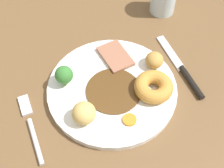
{
  "coord_description": "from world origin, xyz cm",
  "views": [
    {
      "loc": [
        -17.41,
        -30.48,
        53.42
      ],
      "look_at": [
        -2.78,
        0.03,
        6.0
      ],
      "focal_mm": 47.44,
      "sensor_mm": 36.0,
      "label": 1
    }
  ],
  "objects_px": {
    "dinner_plate": "(112,89)",
    "roast_potato_right": "(154,60)",
    "knife": "(183,71)",
    "yorkshire_pudding": "(154,87)",
    "meat_slice_main": "(115,56)",
    "fork": "(31,126)",
    "carrot_coin_front": "(130,120)",
    "broccoli_floret": "(64,75)",
    "roast_potato_left": "(84,113)"
  },
  "relations": [
    {
      "from": "dinner_plate",
      "to": "roast_potato_right",
      "type": "bearing_deg",
      "value": 7.29
    },
    {
      "from": "knife",
      "to": "yorkshire_pudding",
      "type": "bearing_deg",
      "value": 107.88
    },
    {
      "from": "meat_slice_main",
      "to": "knife",
      "type": "height_order",
      "value": "meat_slice_main"
    },
    {
      "from": "dinner_plate",
      "to": "fork",
      "type": "relative_size",
      "value": 1.7
    },
    {
      "from": "meat_slice_main",
      "to": "carrot_coin_front",
      "type": "distance_m",
      "value": 0.16
    },
    {
      "from": "broccoli_floret",
      "to": "meat_slice_main",
      "type": "bearing_deg",
      "value": 7.44
    },
    {
      "from": "roast_potato_left",
      "to": "knife",
      "type": "relative_size",
      "value": 0.24
    },
    {
      "from": "meat_slice_main",
      "to": "roast_potato_left",
      "type": "distance_m",
      "value": 0.16
    },
    {
      "from": "roast_potato_left",
      "to": "broccoli_floret",
      "type": "height_order",
      "value": "broccoli_floret"
    },
    {
      "from": "meat_slice_main",
      "to": "carrot_coin_front",
      "type": "bearing_deg",
      "value": -106.27
    },
    {
      "from": "yorkshire_pudding",
      "to": "fork",
      "type": "xyz_separation_m",
      "value": [
        -0.24,
        0.04,
        -0.02
      ]
    },
    {
      "from": "yorkshire_pudding",
      "to": "broccoli_floret",
      "type": "height_order",
      "value": "broccoli_floret"
    },
    {
      "from": "meat_slice_main",
      "to": "knife",
      "type": "distance_m",
      "value": 0.15
    },
    {
      "from": "meat_slice_main",
      "to": "broccoli_floret",
      "type": "bearing_deg",
      "value": -172.56
    },
    {
      "from": "dinner_plate",
      "to": "meat_slice_main",
      "type": "relative_size",
      "value": 3.29
    },
    {
      "from": "carrot_coin_front",
      "to": "broccoli_floret",
      "type": "distance_m",
      "value": 0.15
    },
    {
      "from": "yorkshire_pudding",
      "to": "knife",
      "type": "distance_m",
      "value": 0.09
    },
    {
      "from": "roast_potato_left",
      "to": "roast_potato_right",
      "type": "bearing_deg",
      "value": 17.22
    },
    {
      "from": "dinner_plate",
      "to": "yorkshire_pudding",
      "type": "xyz_separation_m",
      "value": [
        0.07,
        -0.04,
        0.02
      ]
    },
    {
      "from": "knife",
      "to": "roast_potato_right",
      "type": "bearing_deg",
      "value": 61.27
    },
    {
      "from": "meat_slice_main",
      "to": "knife",
      "type": "xyz_separation_m",
      "value": [
        0.12,
        -0.09,
        -0.01
      ]
    },
    {
      "from": "meat_slice_main",
      "to": "roast_potato_right",
      "type": "distance_m",
      "value": 0.08
    },
    {
      "from": "roast_potato_right",
      "to": "broccoli_floret",
      "type": "height_order",
      "value": "broccoli_floret"
    },
    {
      "from": "roast_potato_left",
      "to": "knife",
      "type": "height_order",
      "value": "roast_potato_left"
    },
    {
      "from": "roast_potato_right",
      "to": "knife",
      "type": "distance_m",
      "value": 0.07
    },
    {
      "from": "meat_slice_main",
      "to": "yorkshire_pudding",
      "type": "xyz_separation_m",
      "value": [
        0.03,
        -0.11,
        0.01
      ]
    },
    {
      "from": "dinner_plate",
      "to": "meat_slice_main",
      "type": "height_order",
      "value": "meat_slice_main"
    },
    {
      "from": "yorkshire_pudding",
      "to": "fork",
      "type": "distance_m",
      "value": 0.24
    },
    {
      "from": "broccoli_floret",
      "to": "fork",
      "type": "xyz_separation_m",
      "value": [
        -0.09,
        -0.06,
        -0.03
      ]
    },
    {
      "from": "knife",
      "to": "meat_slice_main",
      "type": "bearing_deg",
      "value": 57.21
    },
    {
      "from": "dinner_plate",
      "to": "roast_potato_left",
      "type": "xyz_separation_m",
      "value": [
        -0.08,
        -0.04,
        0.03
      ]
    },
    {
      "from": "carrot_coin_front",
      "to": "knife",
      "type": "bearing_deg",
      "value": 20.66
    },
    {
      "from": "meat_slice_main",
      "to": "fork",
      "type": "height_order",
      "value": "meat_slice_main"
    },
    {
      "from": "roast_potato_left",
      "to": "knife",
      "type": "xyz_separation_m",
      "value": [
        0.23,
        0.02,
        -0.03
      ]
    },
    {
      "from": "meat_slice_main",
      "to": "fork",
      "type": "xyz_separation_m",
      "value": [
        -0.21,
        -0.07,
        -0.01
      ]
    },
    {
      "from": "roast_potato_left",
      "to": "broccoli_floret",
      "type": "distance_m",
      "value": 0.09
    },
    {
      "from": "roast_potato_left",
      "to": "dinner_plate",
      "type": "bearing_deg",
      "value": 29.07
    },
    {
      "from": "yorkshire_pudding",
      "to": "roast_potato_right",
      "type": "xyz_separation_m",
      "value": [
        0.03,
        0.06,
        0.0
      ]
    },
    {
      "from": "carrot_coin_front",
      "to": "fork",
      "type": "relative_size",
      "value": 0.17
    },
    {
      "from": "meat_slice_main",
      "to": "yorkshire_pudding",
      "type": "bearing_deg",
      "value": -75.32
    },
    {
      "from": "fork",
      "to": "dinner_plate",
      "type": "bearing_deg",
      "value": -84.44
    },
    {
      "from": "carrot_coin_front",
      "to": "meat_slice_main",
      "type": "bearing_deg",
      "value": 73.73
    },
    {
      "from": "dinner_plate",
      "to": "roast_potato_right",
      "type": "xyz_separation_m",
      "value": [
        0.1,
        0.01,
        0.02
      ]
    },
    {
      "from": "yorkshire_pudding",
      "to": "carrot_coin_front",
      "type": "relative_size",
      "value": 2.95
    },
    {
      "from": "carrot_coin_front",
      "to": "roast_potato_left",
      "type": "bearing_deg",
      "value": 151.54
    },
    {
      "from": "meat_slice_main",
      "to": "roast_potato_left",
      "type": "relative_size",
      "value": 1.77
    },
    {
      "from": "roast_potato_right",
      "to": "knife",
      "type": "xyz_separation_m",
      "value": [
        0.05,
        -0.03,
        -0.03
      ]
    },
    {
      "from": "meat_slice_main",
      "to": "carrot_coin_front",
      "type": "relative_size",
      "value": 3.05
    },
    {
      "from": "meat_slice_main",
      "to": "fork",
      "type": "relative_size",
      "value": 0.52
    },
    {
      "from": "yorkshire_pudding",
      "to": "broccoli_floret",
      "type": "distance_m",
      "value": 0.18
    }
  ]
}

